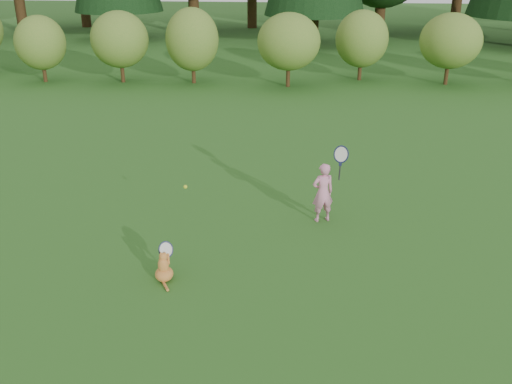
# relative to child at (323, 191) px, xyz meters

# --- Properties ---
(ground) EXTENTS (100.00, 100.00, 0.00)m
(ground) POSITION_rel_child_xyz_m (-1.34, -1.26, -0.56)
(ground) COLOR #215217
(ground) RESTS_ON ground
(shrub_row) EXTENTS (28.00, 3.00, 2.80)m
(shrub_row) POSITION_rel_child_xyz_m (-1.34, 11.74, 0.84)
(shrub_row) COLOR #4D7B26
(shrub_row) RESTS_ON ground
(child) EXTENTS (0.64, 0.44, 1.60)m
(child) POSITION_rel_child_xyz_m (0.00, 0.00, 0.00)
(child) COLOR pink
(child) RESTS_ON ground
(cat) EXTENTS (0.33, 0.65, 0.60)m
(cat) POSITION_rel_child_xyz_m (-2.31, -2.20, -0.33)
(cat) COLOR #C06425
(cat) RESTS_ON ground
(tennis_ball) EXTENTS (0.07, 0.07, 0.07)m
(tennis_ball) POSITION_rel_child_xyz_m (-2.32, -0.53, 0.21)
(tennis_ball) COLOR #ABCA17
(tennis_ball) RESTS_ON ground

